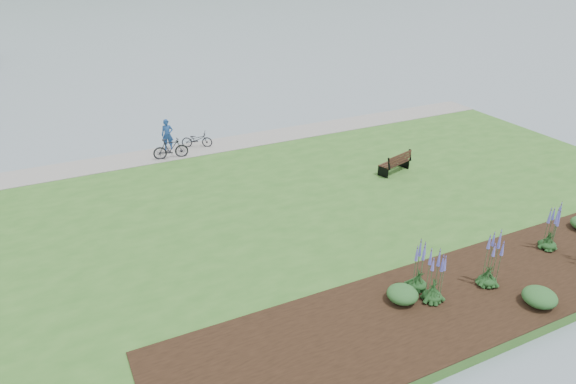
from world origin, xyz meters
The scene contains 14 objects.
ground centered at (0.00, 0.00, 0.00)m, with size 600.00×600.00×0.00m, color slate.
lawn centered at (0.00, -2.00, 0.20)m, with size 34.00×20.00×0.40m, color #2E5F21.
shoreline_path centered at (0.00, 6.90, 0.42)m, with size 34.00×2.20×0.03m, color gray.
garden_bed centered at (3.00, -9.80, 0.42)m, with size 24.00×4.40×0.04m, color black.
park_bench centered at (5.50, -0.66, 0.95)m, with size 1.91×1.20×1.10m.
person centered at (-3.91, 7.50, 1.43)m, with size 0.75×0.51×2.05m, color navy.
bicycle_a centered at (-2.36, 7.20, 0.85)m, with size 1.72×0.60×0.90m, color black.
bicycle_b centered at (-4.11, 6.16, 0.96)m, with size 1.85×0.54×1.12m, color black.
echium_0 centered at (2.50, -9.70, 1.43)m, with size 0.62×0.62×2.29m.
echium_1 centered at (6.26, -9.01, 1.34)m, with size 0.62×0.62×2.10m.
echium_4 centered at (0.25, -8.85, 1.34)m, with size 0.62×0.62×2.21m.
echium_5 centered at (0.29, -9.54, 1.36)m, with size 0.62×0.62×2.14m.
shrub_0 centered at (-0.60, -9.15, 0.69)m, with size 1.01×1.01×0.51m, color #1E4C21.
shrub_1 centered at (3.18, -11.20, 0.71)m, with size 1.07×1.07×0.54m, color #1E4C21.
Camera 1 is at (-9.76, -19.46, 10.78)m, focal length 32.00 mm.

